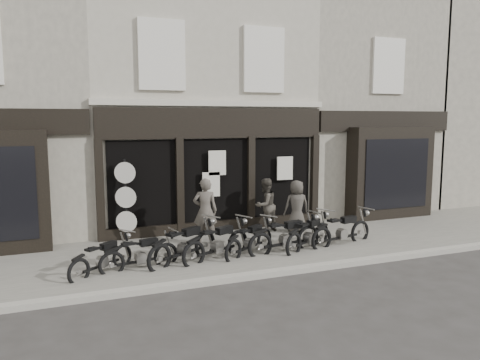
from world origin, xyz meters
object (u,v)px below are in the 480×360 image
object	(u,v)px
motorcycle_1	(141,257)
motorcycle_6	(309,237)
man_left	(205,211)
man_centre	(265,205)
advert_sign_post	(126,204)
motorcycle_5	(286,239)
motorcycle_0	(102,261)
motorcycle_2	(184,248)
man_right	(297,206)
motorcycle_3	(217,246)
motorcycle_4	(250,243)
motorcycle_7	(342,233)

from	to	relation	value
motorcycle_1	motorcycle_6	size ratio (longest dim) A/B	0.99
man_left	man_centre	bearing A→B (deg)	-146.47
advert_sign_post	motorcycle_5	bearing A→B (deg)	-9.92
motorcycle_0	motorcycle_2	size ratio (longest dim) A/B	0.78
motorcycle_6	man_centre	distance (m)	2.15
motorcycle_2	man_right	size ratio (longest dim) A/B	1.29
motorcycle_0	motorcycle_1	distance (m)	0.87
motorcycle_3	man_left	bearing A→B (deg)	60.32
motorcycle_4	motorcycle_5	size ratio (longest dim) A/B	0.80
motorcycle_0	man_centre	xyz separation A→B (m)	(5.03, 2.11, 0.59)
motorcycle_4	advert_sign_post	size ratio (longest dim) A/B	0.74
motorcycle_4	motorcycle_2	bearing A→B (deg)	148.60
motorcycle_3	motorcycle_7	bearing A→B (deg)	-25.15
man_left	man_centre	xyz separation A→B (m)	(2.12, 0.63, -0.09)
motorcycle_1	motorcycle_3	bearing A→B (deg)	-9.34
motorcycle_3	motorcycle_4	bearing A→B (deg)	-20.16
man_right	man_left	bearing A→B (deg)	12.05
motorcycle_5	man_centre	size ratio (longest dim) A/B	1.36
motorcycle_4	motorcycle_6	distance (m)	1.69
motorcycle_2	man_right	xyz separation A→B (m)	(3.97, 1.63, 0.49)
motorcycle_3	motorcycle_5	world-z (taller)	motorcycle_5
motorcycle_7	advert_sign_post	bearing A→B (deg)	143.83
motorcycle_6	man_centre	world-z (taller)	man_centre
motorcycle_0	man_left	bearing A→B (deg)	-11.81
man_left	motorcycle_3	bearing A→B (deg)	102.06
motorcycle_1	man_centre	world-z (taller)	man_centre
man_centre	motorcycle_1	bearing A→B (deg)	3.09
motorcycle_5	man_right	distance (m)	2.21
motorcycle_4	advert_sign_post	bearing A→B (deg)	107.84
motorcycle_4	man_left	xyz separation A→B (m)	(-0.80, 1.34, 0.65)
motorcycle_2	motorcycle_5	bearing A→B (deg)	-32.79
motorcycle_5	motorcycle_7	world-z (taller)	motorcycle_5
motorcycle_1	advert_sign_post	xyz separation A→B (m)	(0.02, 2.52, 0.83)
motorcycle_3	motorcycle_2	bearing A→B (deg)	151.93
motorcycle_6	man_left	xyz separation A→B (m)	(-2.48, 1.42, 0.63)
motorcycle_3	motorcycle_6	world-z (taller)	motorcycle_3
motorcycle_3	motorcycle_6	bearing A→B (deg)	-24.96
motorcycle_1	man_right	distance (m)	5.38
man_centre	motorcycle_4	bearing A→B (deg)	32.14
motorcycle_4	man_centre	size ratio (longest dim) A/B	1.09
motorcycle_6	man_right	bearing A→B (deg)	42.90
motorcycle_7	advert_sign_post	distance (m)	6.13
man_right	motorcycle_0	bearing A→B (deg)	23.42
motorcycle_2	motorcycle_3	size ratio (longest dim) A/B	1.00
motorcycle_3	man_right	world-z (taller)	man_right
motorcycle_5	man_centre	world-z (taller)	man_centre
motorcycle_3	man_right	distance (m)	3.58
motorcycle_0	advert_sign_post	size ratio (longest dim) A/B	0.65
motorcycle_6	man_right	size ratio (longest dim) A/B	1.22
motorcycle_0	motorcycle_1	size ratio (longest dim) A/B	0.83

